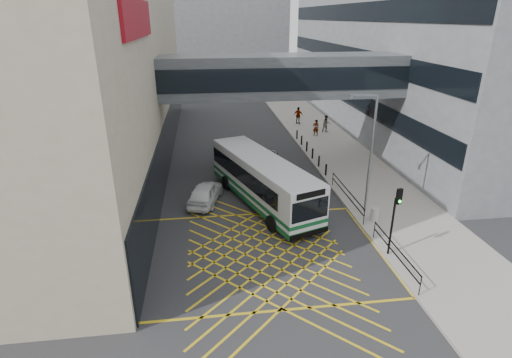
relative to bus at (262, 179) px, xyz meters
name	(u,v)px	position (x,y,z in m)	size (l,w,h in m)	color
ground	(266,253)	(-0.66, -6.15, -1.68)	(120.00, 120.00, 0.00)	#333335
building_whsmith	(4,67)	(-18.64, 9.85, 6.32)	(24.17, 42.00, 16.00)	#BAAB90
building_right	(456,33)	(23.32, 17.85, 8.32)	(24.09, 44.00, 20.00)	gray
building_far	(205,32)	(-2.66, 53.85, 7.32)	(28.00, 16.00, 18.00)	gray
skybridge	(282,76)	(2.34, 5.85, 5.82)	(20.00, 4.10, 3.00)	#474C51
pavement	(339,154)	(8.34, 8.85, -1.60)	(6.00, 54.00, 0.16)	#A29D94
box_junction	(266,253)	(-0.66, -6.15, -1.67)	(12.00, 9.00, 0.01)	gold
bus	(262,179)	(0.00, 0.00, 0.00)	(6.10, 11.36, 3.13)	silver
car_white	(205,193)	(-3.72, 0.49, -0.96)	(1.83, 4.47, 1.42)	white
car_dark	(232,153)	(-1.30, 8.82, -1.02)	(1.65, 4.22, 1.32)	#232228
car_silver	(263,156)	(1.20, 7.38, -0.95)	(1.98, 4.68, 1.46)	gray
traffic_light	(395,212)	(5.61, -7.40, 0.93)	(0.29, 0.45, 3.76)	black
street_lamp	(369,148)	(6.06, -2.46, 2.68)	(1.67, 0.50, 7.36)	slate
litter_bin	(375,215)	(6.31, -3.78, -1.09)	(0.49, 0.49, 0.85)	#ADA89E
kerb_railings	(366,216)	(5.49, -4.37, -0.80)	(0.05, 12.54, 1.00)	black
bollards	(310,150)	(5.59, 8.85, -1.07)	(0.14, 10.14, 0.90)	black
pedestrian_a	(316,128)	(7.75, 14.69, -0.66)	(0.68, 0.48, 1.71)	gray
pedestrian_b	(326,124)	(9.24, 16.00, -0.63)	(0.86, 0.50, 1.77)	gray
pedestrian_c	(298,116)	(7.11, 19.84, -0.56)	(1.13, 0.54, 1.92)	gray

